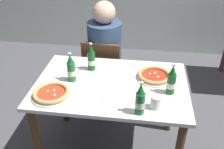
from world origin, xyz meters
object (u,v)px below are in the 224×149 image
at_px(beer_bottle_right, 171,81).
at_px(pizza_marinara_far, 51,93).
at_px(pizza_margherita_near, 154,76).
at_px(beer_bottle_center, 140,100).
at_px(paper_cup, 156,102).
at_px(diner_seated, 105,60).
at_px(napkin_with_cutlery, 100,89).
at_px(dining_table_main, 111,95).
at_px(beer_bottle_left, 91,59).
at_px(beer_bottle_extra, 71,69).
at_px(chair_behind_table, 104,71).

bearing_deg(beer_bottle_right, pizza_marinara_far, -169.86).
bearing_deg(pizza_margherita_near, beer_bottle_center, -102.59).
relative_size(beer_bottle_right, paper_cup, 2.60).
height_order(diner_seated, napkin_with_cutlery, diner_seated).
bearing_deg(beer_bottle_right, dining_table_main, 171.52).
bearing_deg(pizza_margherita_near, dining_table_main, -159.72).
xyz_separation_m(beer_bottle_center, paper_cup, (0.11, 0.07, -0.06)).
bearing_deg(beer_bottle_center, pizza_margherita_near, 77.41).
distance_m(diner_seated, beer_bottle_left, 0.54).
bearing_deg(beer_bottle_right, beer_bottle_extra, 174.65).
relative_size(beer_bottle_left, beer_bottle_extra, 1.00).
relative_size(chair_behind_table, beer_bottle_right, 3.44).
bearing_deg(beer_bottle_center, napkin_with_cutlery, 143.08).
bearing_deg(paper_cup, napkin_with_cutlery, 158.37).
relative_size(pizza_margherita_near, beer_bottle_right, 1.19).
bearing_deg(beer_bottle_extra, chair_behind_table, 75.85).
bearing_deg(beer_bottle_left, pizza_margherita_near, -7.20).
distance_m(diner_seated, pizza_marinara_far, 0.94).
distance_m(pizza_margherita_near, beer_bottle_right, 0.24).
xyz_separation_m(beer_bottle_right, paper_cup, (-0.11, -0.19, -0.06)).
distance_m(chair_behind_table, diner_seated, 0.11).
distance_m(beer_bottle_right, beer_bottle_extra, 0.77).
xyz_separation_m(diner_seated, pizza_marinara_far, (-0.25, -0.88, 0.19)).
xyz_separation_m(beer_bottle_left, napkin_with_cutlery, (0.12, -0.29, -0.10)).
relative_size(diner_seated, beer_bottle_center, 4.89).
bearing_deg(pizza_margherita_near, chair_behind_table, 135.96).
bearing_deg(beer_bottle_right, beer_bottle_left, 158.19).
bearing_deg(diner_seated, beer_bottle_left, -94.53).
xyz_separation_m(chair_behind_table, napkin_with_cutlery, (0.09, -0.70, 0.27)).
bearing_deg(diner_seated, beer_bottle_right, -49.96).
bearing_deg(beer_bottle_extra, napkin_with_cutlery, -22.04).
xyz_separation_m(pizza_margherita_near, beer_bottle_center, (-0.10, -0.45, 0.08)).
xyz_separation_m(chair_behind_table, pizza_marinara_far, (-0.25, -0.83, 0.29)).
xyz_separation_m(pizza_margherita_near, beer_bottle_extra, (-0.65, -0.12, 0.08)).
bearing_deg(dining_table_main, beer_bottle_right, -8.48).
relative_size(pizza_marinara_far, beer_bottle_extra, 1.19).
bearing_deg(beer_bottle_right, beer_bottle_center, -129.89).
height_order(diner_seated, paper_cup, diner_seated).
bearing_deg(pizza_marinara_far, beer_bottle_left, 62.37).
xyz_separation_m(pizza_margherita_near, paper_cup, (0.01, -0.38, 0.03)).
relative_size(diner_seated, napkin_with_cutlery, 6.35).
height_order(beer_bottle_center, beer_bottle_extra, same).
relative_size(chair_behind_table, beer_bottle_extra, 3.44).
relative_size(pizza_marinara_far, paper_cup, 3.09).
bearing_deg(napkin_with_cutlery, beer_bottle_right, 2.97).
relative_size(beer_bottle_left, beer_bottle_center, 1.00).
bearing_deg(paper_cup, pizza_marinara_far, 177.21).
bearing_deg(beer_bottle_center, beer_bottle_left, 129.82).
bearing_deg(dining_table_main, paper_cup, -37.07).
relative_size(chair_behind_table, pizza_margherita_near, 2.90).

